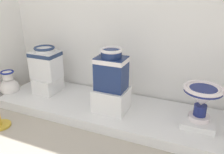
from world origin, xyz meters
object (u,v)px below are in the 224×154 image
(plinth_block_central_ornate, at_px, (48,84))
(antique_toilet_central_ornate, at_px, (46,62))
(plinth_block_rightmost, at_px, (198,122))
(plinth_block_slender_white, at_px, (111,99))
(decorative_vase_corner, at_px, (10,86))
(antique_toilet_rightmost, at_px, (202,97))
(antique_toilet_slender_white, at_px, (111,69))

(plinth_block_central_ornate, relative_size, antique_toilet_central_ornate, 0.82)
(plinth_block_rightmost, bearing_deg, plinth_block_slender_white, -175.74)
(decorative_vase_corner, bearing_deg, antique_toilet_rightmost, 3.22)
(decorative_vase_corner, bearing_deg, plinth_block_rightmost, 3.22)
(plinth_block_central_ornate, height_order, plinth_block_slender_white, plinth_block_slender_white)
(antique_toilet_rightmost, bearing_deg, plinth_block_slender_white, -175.74)
(antique_toilet_rightmost, height_order, decorative_vase_corner, antique_toilet_rightmost)
(plinth_block_central_ornate, relative_size, antique_toilet_slender_white, 0.75)
(antique_toilet_slender_white, bearing_deg, plinth_block_rightmost, 4.26)
(plinth_block_slender_white, bearing_deg, antique_toilet_central_ornate, 172.68)
(antique_toilet_central_ornate, height_order, plinth_block_slender_white, antique_toilet_central_ornate)
(antique_toilet_central_ornate, height_order, plinth_block_rightmost, antique_toilet_central_ornate)
(plinth_block_central_ornate, bearing_deg, decorative_vase_corner, -158.99)
(antique_toilet_central_ornate, xyz_separation_m, plinth_block_rightmost, (2.01, -0.06, -0.40))
(plinth_block_rightmost, bearing_deg, plinth_block_central_ornate, 178.34)
(plinth_block_slender_white, bearing_deg, decorative_vase_corner, -177.44)
(plinth_block_rightmost, height_order, antique_toilet_rightmost, antique_toilet_rightmost)
(antique_toilet_rightmost, relative_size, decorative_vase_corner, 0.98)
(antique_toilet_central_ornate, xyz_separation_m, plinth_block_slender_white, (1.02, -0.13, -0.30))
(plinth_block_slender_white, bearing_deg, antique_toilet_rightmost, 4.26)
(plinth_block_slender_white, xyz_separation_m, antique_toilet_slender_white, (0.00, 0.00, 0.38))
(plinth_block_slender_white, relative_size, plinth_block_rightmost, 1.09)
(plinth_block_central_ornate, distance_m, plinth_block_slender_white, 1.03)
(plinth_block_central_ornate, xyz_separation_m, antique_toilet_central_ornate, (0.00, 0.00, 0.33))
(plinth_block_central_ornate, bearing_deg, antique_toilet_rightmost, -1.66)
(antique_toilet_central_ornate, relative_size, antique_toilet_slender_white, 0.91)
(antique_toilet_slender_white, relative_size, plinth_block_rightmost, 1.38)
(plinth_block_central_ornate, xyz_separation_m, antique_toilet_slender_white, (1.02, -0.13, 0.42))
(plinth_block_slender_white, xyz_separation_m, plinth_block_rightmost, (0.99, 0.07, -0.11))
(plinth_block_central_ornate, distance_m, plinth_block_rightmost, 2.01)
(antique_toilet_slender_white, xyz_separation_m, plinth_block_rightmost, (0.99, 0.07, -0.49))
(antique_toilet_slender_white, bearing_deg, antique_toilet_rightmost, 4.26)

